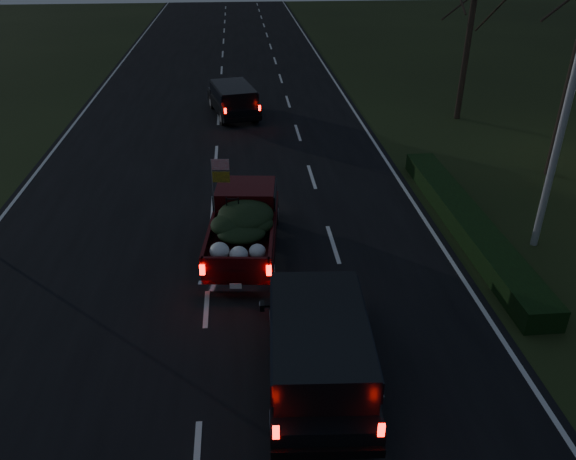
{
  "coord_description": "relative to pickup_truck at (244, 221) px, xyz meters",
  "views": [
    {
      "loc": [
        1.01,
        -11.59,
        8.34
      ],
      "look_at": [
        2.15,
        1.15,
        1.3
      ],
      "focal_mm": 35.0,
      "sensor_mm": 36.0,
      "label": 1
    }
  ],
  "objects": [
    {
      "name": "lead_suv",
      "position": [
        -0.26,
        12.85,
        -0.0
      ],
      "size": [
        2.61,
        4.52,
        1.22
      ],
      "rotation": [
        0.0,
        0.0,
        0.21
      ],
      "color": "black",
      "rests_on": "ground"
    },
    {
      "name": "rear_suv",
      "position": [
        1.38,
        -5.49,
        0.08
      ],
      "size": [
        2.24,
        4.76,
        1.34
      ],
      "rotation": [
        0.0,
        0.0,
        -0.06
      ],
      "color": "black",
      "rests_on": "ground"
    },
    {
      "name": "bare_tree_far",
      "position": [
        10.49,
        11.51,
        4.3
      ],
      "size": [
        3.6,
        3.6,
        7.0
      ],
      "color": "black",
      "rests_on": "ground"
    },
    {
      "name": "pickup_truck",
      "position": [
        0.0,
        0.0,
        0.0
      ],
      "size": [
        2.28,
        4.88,
        2.48
      ],
      "rotation": [
        0.0,
        0.0,
        -0.1
      ],
      "color": "#3A070A",
      "rests_on": "ground"
    },
    {
      "name": "hedge_row",
      "position": [
        6.79,
        0.51,
        -0.63
      ],
      "size": [
        1.0,
        10.0,
        0.6
      ],
      "primitive_type": "cube",
      "color": "black",
      "rests_on": "ground"
    },
    {
      "name": "ground",
      "position": [
        -1.01,
        -2.49,
        -0.93
      ],
      "size": [
        120.0,
        120.0,
        0.0
      ],
      "primitive_type": "plane",
      "color": "black",
      "rests_on": "ground"
    },
    {
      "name": "road_asphalt",
      "position": [
        -1.01,
        -2.49,
        -0.92
      ],
      "size": [
        14.0,
        120.0,
        0.02
      ],
      "primitive_type": "cube",
      "color": "black",
      "rests_on": "ground"
    }
  ]
}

